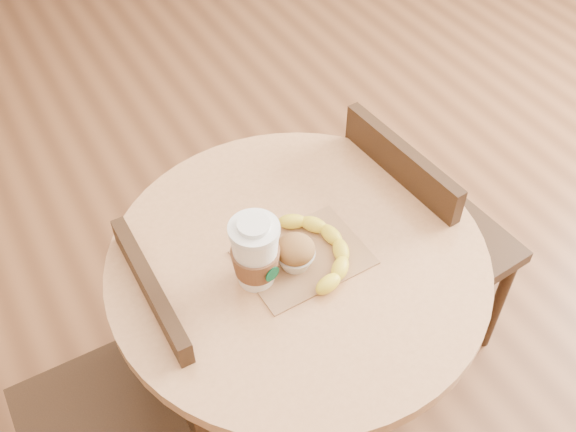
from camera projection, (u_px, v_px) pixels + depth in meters
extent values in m
plane|color=brown|center=(321.00, 432.00, 1.86)|extent=(7.00, 7.00, 0.00)
cylinder|color=black|center=(295.00, 427.00, 1.86)|extent=(0.44, 0.44, 0.02)
cylinder|color=black|center=(296.00, 357.00, 1.59)|extent=(0.07, 0.07, 0.72)
cylinder|color=tan|center=(298.00, 262.00, 1.33)|extent=(0.76, 0.76, 0.03)
cube|color=#362213|center=(108.00, 422.00, 1.46)|extent=(0.36, 0.36, 0.04)
cylinder|color=#362213|center=(159.00, 383.00, 1.74)|extent=(0.03, 0.03, 0.40)
cube|color=#362213|center=(162.00, 335.00, 1.35)|extent=(0.03, 0.34, 0.37)
cube|color=#362213|center=(431.00, 244.00, 1.79)|extent=(0.40, 0.40, 0.04)
cylinder|color=#362213|center=(498.00, 302.00, 1.91)|extent=(0.03, 0.03, 0.41)
cylinder|color=#362213|center=(424.00, 234.00, 2.09)|extent=(0.03, 0.03, 0.41)
cylinder|color=#362213|center=(416.00, 356.00, 1.79)|extent=(0.03, 0.03, 0.41)
cylinder|color=#362213|center=(344.00, 279.00, 1.97)|extent=(0.03, 0.03, 0.41)
cube|color=#362213|center=(393.00, 210.00, 1.55)|extent=(0.06, 0.35, 0.39)
cube|color=#A2744E|center=(304.00, 257.00, 1.32)|extent=(0.25, 0.19, 0.00)
cylinder|color=white|center=(254.00, 229.00, 1.18)|extent=(0.09, 0.09, 0.01)
cylinder|color=white|center=(254.00, 225.00, 1.17)|extent=(0.06, 0.06, 0.01)
cylinder|color=#064324|center=(272.00, 274.00, 1.22)|extent=(0.03, 0.01, 0.03)
ellipsoid|color=brown|center=(295.00, 249.00, 1.27)|extent=(0.08, 0.08, 0.05)
ellipsoid|color=#FFEACB|center=(295.00, 244.00, 1.26)|extent=(0.03, 0.03, 0.02)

